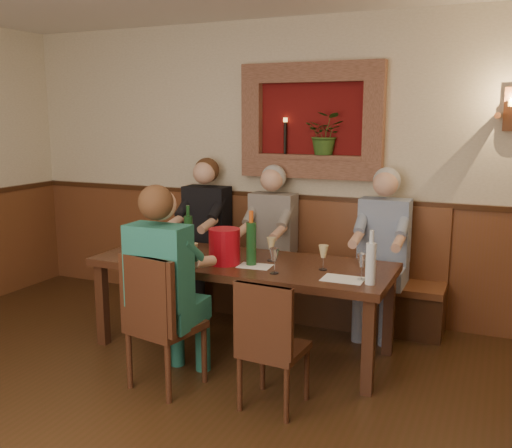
{
  "coord_description": "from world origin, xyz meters",
  "views": [
    {
      "loc": [
        1.88,
        -2.18,
        1.89
      ],
      "look_at": [
        0.1,
        1.9,
        1.05
      ],
      "focal_mm": 40.0,
      "sensor_mm": 36.0,
      "label": 1
    }
  ],
  "objects_px": {
    "person_bench_left": "(203,246)",
    "bench": "(283,281)",
    "person_bench_right": "(381,266)",
    "water_bottle": "(371,262)",
    "chair_near_left": "(165,348)",
    "spittoon_bucket": "(225,246)",
    "wine_bottle_green_a": "(251,243)",
    "person_bench_mid": "(269,255)",
    "dining_table": "(242,270)",
    "chair_near_right": "(273,370)",
    "wine_bottle_green_b": "(188,232)",
    "person_chair_front": "(168,303)"
  },
  "relations": [
    {
      "from": "person_bench_left",
      "to": "water_bottle",
      "type": "bearing_deg",
      "value": -29.32
    },
    {
      "from": "wine_bottle_green_b",
      "to": "water_bottle",
      "type": "xyz_separation_m",
      "value": [
        1.65,
        -0.35,
        -0.01
      ]
    },
    {
      "from": "person_bench_mid",
      "to": "spittoon_bucket",
      "type": "relative_size",
      "value": 5.15
    },
    {
      "from": "bench",
      "to": "spittoon_bucket",
      "type": "relative_size",
      "value": 10.68
    },
    {
      "from": "bench",
      "to": "person_bench_mid",
      "type": "relative_size",
      "value": 2.07
    },
    {
      "from": "person_bench_left",
      "to": "wine_bottle_green_a",
      "type": "xyz_separation_m",
      "value": [
        0.94,
        -0.93,
        0.31
      ]
    },
    {
      "from": "chair_near_left",
      "to": "person_chair_front",
      "type": "bearing_deg",
      "value": 96.37
    },
    {
      "from": "bench",
      "to": "person_chair_front",
      "type": "xyz_separation_m",
      "value": [
        -0.22,
        -1.72,
        0.27
      ]
    },
    {
      "from": "person_bench_mid",
      "to": "person_chair_front",
      "type": "bearing_deg",
      "value": -94.0
    },
    {
      "from": "chair_near_right",
      "to": "wine_bottle_green_a",
      "type": "bearing_deg",
      "value": 127.21
    },
    {
      "from": "person_bench_left",
      "to": "person_bench_mid",
      "type": "bearing_deg",
      "value": 0.11
    },
    {
      "from": "dining_table",
      "to": "person_bench_left",
      "type": "height_order",
      "value": "person_bench_left"
    },
    {
      "from": "dining_table",
      "to": "spittoon_bucket",
      "type": "relative_size",
      "value": 8.54
    },
    {
      "from": "person_bench_right",
      "to": "wine_bottle_green_b",
      "type": "bearing_deg",
      "value": -154.72
    },
    {
      "from": "person_bench_right",
      "to": "water_bottle",
      "type": "relative_size",
      "value": 3.84
    },
    {
      "from": "chair_near_left",
      "to": "person_bench_right",
      "type": "xyz_separation_m",
      "value": [
        1.18,
        1.66,
        0.32
      ]
    },
    {
      "from": "person_bench_left",
      "to": "person_bench_right",
      "type": "height_order",
      "value": "person_bench_left"
    },
    {
      "from": "person_bench_left",
      "to": "bench",
      "type": "bearing_deg",
      "value": 7.49
    },
    {
      "from": "chair_near_right",
      "to": "wine_bottle_green_b",
      "type": "bearing_deg",
      "value": 145.26
    },
    {
      "from": "dining_table",
      "to": "spittoon_bucket",
      "type": "bearing_deg",
      "value": -122.09
    },
    {
      "from": "dining_table",
      "to": "wine_bottle_green_b",
      "type": "height_order",
      "value": "wine_bottle_green_b"
    },
    {
      "from": "person_chair_front",
      "to": "spittoon_bucket",
      "type": "relative_size",
      "value": 5.17
    },
    {
      "from": "person_bench_mid",
      "to": "water_bottle",
      "type": "distance_m",
      "value": 1.63
    },
    {
      "from": "bench",
      "to": "person_bench_right",
      "type": "distance_m",
      "value": 1.0
    },
    {
      "from": "dining_table",
      "to": "person_bench_right",
      "type": "bearing_deg",
      "value": 41.26
    },
    {
      "from": "wine_bottle_green_b",
      "to": "water_bottle",
      "type": "height_order",
      "value": "wine_bottle_green_b"
    },
    {
      "from": "dining_table",
      "to": "chair_near_right",
      "type": "distance_m",
      "value": 1.07
    },
    {
      "from": "person_bench_right",
      "to": "spittoon_bucket",
      "type": "height_order",
      "value": "person_bench_right"
    },
    {
      "from": "dining_table",
      "to": "person_bench_left",
      "type": "relative_size",
      "value": 1.61
    },
    {
      "from": "water_bottle",
      "to": "spittoon_bucket",
      "type": "bearing_deg",
      "value": 175.33
    },
    {
      "from": "person_bench_left",
      "to": "person_chair_front",
      "type": "distance_m",
      "value": 1.72
    },
    {
      "from": "chair_near_left",
      "to": "person_bench_left",
      "type": "distance_m",
      "value": 1.79
    },
    {
      "from": "chair_near_left",
      "to": "spittoon_bucket",
      "type": "distance_m",
      "value": 0.92
    },
    {
      "from": "person_bench_mid",
      "to": "wine_bottle_green_a",
      "type": "height_order",
      "value": "person_bench_mid"
    },
    {
      "from": "chair_near_left",
      "to": "person_bench_right",
      "type": "distance_m",
      "value": 2.06
    },
    {
      "from": "person_chair_front",
      "to": "wine_bottle_green_a",
      "type": "height_order",
      "value": "person_chair_front"
    },
    {
      "from": "spittoon_bucket",
      "to": "bench",
      "type": "bearing_deg",
      "value": 85.4
    },
    {
      "from": "chair_near_left",
      "to": "person_chair_front",
      "type": "distance_m",
      "value": 0.32
    },
    {
      "from": "dining_table",
      "to": "person_chair_front",
      "type": "relative_size",
      "value": 1.65
    },
    {
      "from": "spittoon_bucket",
      "to": "dining_table",
      "type": "bearing_deg",
      "value": 57.91
    },
    {
      "from": "bench",
      "to": "person_bench_left",
      "type": "bearing_deg",
      "value": -172.51
    },
    {
      "from": "chair_near_left",
      "to": "water_bottle",
      "type": "bearing_deg",
      "value": 35.49
    },
    {
      "from": "water_bottle",
      "to": "person_bench_right",
      "type": "bearing_deg",
      "value": 97.04
    },
    {
      "from": "bench",
      "to": "wine_bottle_green_b",
      "type": "bearing_deg",
      "value": -124.38
    },
    {
      "from": "person_bench_left",
      "to": "spittoon_bucket",
      "type": "relative_size",
      "value": 5.31
    },
    {
      "from": "spittoon_bucket",
      "to": "water_bottle",
      "type": "distance_m",
      "value": 1.18
    },
    {
      "from": "water_bottle",
      "to": "dining_table",
      "type": "bearing_deg",
      "value": 167.81
    },
    {
      "from": "dining_table",
      "to": "wine_bottle_green_b",
      "type": "distance_m",
      "value": 0.62
    },
    {
      "from": "wine_bottle_green_a",
      "to": "water_bottle",
      "type": "distance_m",
      "value": 0.98
    },
    {
      "from": "person_chair_front",
      "to": "water_bottle",
      "type": "distance_m",
      "value": 1.44
    }
  ]
}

